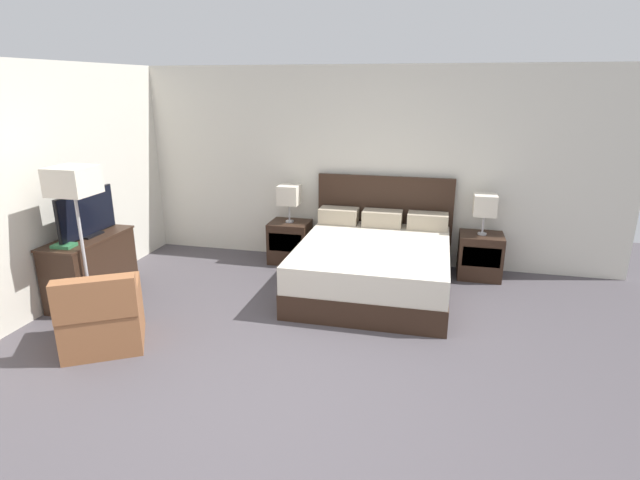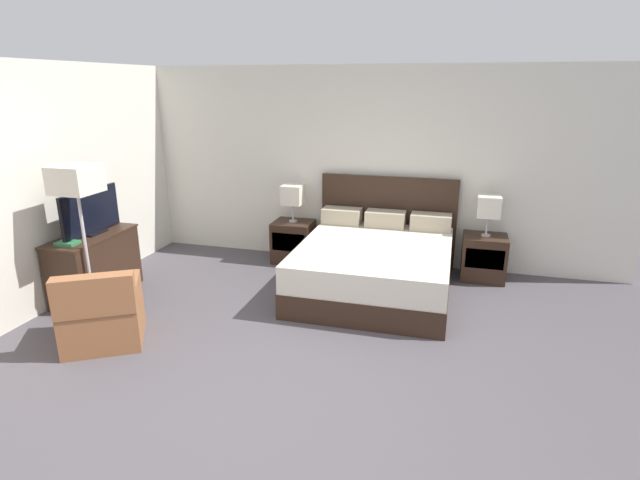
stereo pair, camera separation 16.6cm
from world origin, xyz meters
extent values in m
plane|color=#4C474C|center=(0.00, 0.00, 0.00)|extent=(10.46, 10.46, 0.00)
cube|color=silver|center=(0.00, 3.52, 1.29)|extent=(6.95, 0.06, 2.58)
cube|color=silver|center=(-2.90, 1.44, 1.29)|extent=(0.06, 5.29, 2.58)
cube|color=#332116|center=(0.44, 2.41, 0.14)|extent=(1.71, 1.97, 0.28)
cube|color=beige|center=(0.44, 2.41, 0.43)|extent=(1.69, 1.95, 0.30)
cube|color=#332116|center=(0.44, 3.42, 0.60)|extent=(1.78, 0.05, 1.20)
cube|color=tan|center=(-0.13, 3.23, 0.68)|extent=(0.50, 0.28, 0.20)
cube|color=tan|center=(0.44, 3.23, 0.68)|extent=(0.50, 0.28, 0.20)
cube|color=tan|center=(1.02, 3.23, 0.68)|extent=(0.50, 0.28, 0.20)
cube|color=#332116|center=(-0.80, 3.20, 0.28)|extent=(0.53, 0.46, 0.56)
cube|color=black|center=(-0.80, 2.97, 0.34)|extent=(0.45, 0.01, 0.25)
cube|color=#332116|center=(1.69, 3.20, 0.28)|extent=(0.53, 0.46, 0.56)
cube|color=black|center=(1.69, 2.97, 0.34)|extent=(0.45, 0.01, 0.25)
cylinder|color=#B7B7BC|center=(-0.80, 3.20, 0.57)|extent=(0.11, 0.11, 0.02)
cylinder|color=#B7B7BC|center=(-0.80, 3.20, 0.69)|extent=(0.02, 0.02, 0.23)
cube|color=beige|center=(-0.80, 3.20, 0.93)|extent=(0.27, 0.27, 0.26)
cylinder|color=#B7B7BC|center=(1.69, 3.20, 0.57)|extent=(0.11, 0.11, 0.02)
cylinder|color=#B7B7BC|center=(1.69, 3.20, 0.69)|extent=(0.02, 0.02, 0.23)
cube|color=beige|center=(1.69, 3.20, 0.93)|extent=(0.27, 0.27, 0.26)
cube|color=#332116|center=(-2.61, 1.48, 0.37)|extent=(0.46, 1.05, 0.73)
cube|color=#382419|center=(-2.61, 1.48, 0.72)|extent=(0.48, 1.08, 0.02)
cube|color=black|center=(-2.61, 1.53, 0.74)|extent=(0.18, 0.28, 0.02)
cube|color=black|center=(-2.61, 1.53, 0.99)|extent=(0.04, 0.89, 0.49)
cube|color=black|center=(-2.59, 1.53, 0.99)|extent=(0.01, 0.86, 0.47)
cube|color=#2D7042|center=(-2.60, 1.12, 0.75)|extent=(0.22, 0.18, 0.03)
cube|color=#935B38|center=(-1.83, 0.59, 0.20)|extent=(0.93, 0.93, 0.40)
cube|color=#935B38|center=(-1.69, 0.36, 0.58)|extent=(0.67, 0.48, 0.36)
cube|color=#935B38|center=(-2.09, 0.44, 0.49)|extent=(0.40, 0.58, 0.18)
cube|color=#935B38|center=(-1.58, 0.74, 0.49)|extent=(0.40, 0.58, 0.18)
cylinder|color=#B7B7BC|center=(-2.33, 1.06, 0.01)|extent=(0.28, 0.28, 0.02)
cylinder|color=#B7B7BC|center=(-2.33, 1.06, 0.67)|extent=(0.03, 0.03, 1.29)
cube|color=beige|center=(-2.33, 1.06, 1.45)|extent=(0.39, 0.39, 0.27)
camera|label=1|loc=(1.11, -3.02, 2.35)|focal=28.00mm
camera|label=2|loc=(1.27, -2.98, 2.35)|focal=28.00mm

